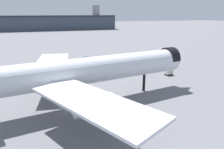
{
  "coord_description": "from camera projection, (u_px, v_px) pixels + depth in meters",
  "views": [
    {
      "loc": [
        -4.44,
        -40.96,
        19.44
      ],
      "look_at": [
        10.04,
        2.22,
        5.75
      ],
      "focal_mm": 32.81,
      "sensor_mm": 36.0,
      "label": 1
    }
  ],
  "objects": [
    {
      "name": "airliner_near_gate",
      "position": [
        83.0,
        72.0,
        43.93
      ],
      "size": [
        57.39,
        51.76,
        16.67
      ],
      "rotation": [
        0.0,
        0.0,
        0.16
      ],
      "color": "silver",
      "rests_on": "ground"
    },
    {
      "name": "baggage_cart_trailing",
      "position": [
        169.0,
        72.0,
        66.62
      ],
      "size": [
        2.55,
        2.15,
        1.82
      ],
      "rotation": [
        0.0,
        0.0,
        0.11
      ],
      "color": "black",
      "rests_on": "ground"
    },
    {
      "name": "service_truck_front",
      "position": [
        89.0,
        61.0,
        78.93
      ],
      "size": [
        4.41,
        5.96,
        3.0
      ],
      "rotation": [
        0.0,
        0.0,
        5.15
      ],
      "color": "black",
      "rests_on": "ground"
    },
    {
      "name": "terminal_building",
      "position": [
        49.0,
        23.0,
        241.35
      ],
      "size": [
        161.53,
        27.57,
        29.03
      ],
      "rotation": [
        0.0,
        0.0,
        0.0
      ],
      "color": "#3D4756",
      "rests_on": "ground"
    },
    {
      "name": "ground",
      "position": [
        71.0,
        107.0,
        44.14
      ],
      "size": [
        900.0,
        900.0,
        0.0
      ],
      "primitive_type": "plane",
      "color": "slate"
    }
  ]
}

